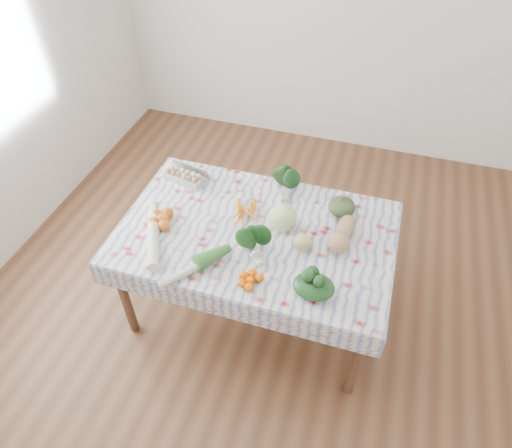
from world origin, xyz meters
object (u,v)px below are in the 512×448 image
kabocha_squash (342,206)px  cabbage (283,218)px  egg_carton (184,177)px  dining_table (256,240)px  grapefruit (302,242)px  butternut_squash (342,234)px

kabocha_squash → cabbage: (-0.32, -0.24, 0.03)m
egg_carton → cabbage: (0.76, -0.24, 0.05)m
dining_table → egg_carton: size_ratio=5.71×
kabocha_squash → egg_carton: bearing=-179.9°
dining_table → grapefruit: bearing=-11.2°
grapefruit → egg_carton: bearing=157.8°
cabbage → dining_table: bearing=-153.8°
kabocha_squash → grapefruit: size_ratio=1.62×
cabbage → egg_carton: bearing=162.5°
egg_carton → grapefruit: size_ratio=2.69×
egg_carton → grapefruit: 0.98m
kabocha_squash → grapefruit: kabocha_squash is taller
dining_table → cabbage: bearing=26.2°
cabbage → grapefruit: 0.20m
butternut_squash → cabbage: bearing=-172.5°
egg_carton → cabbage: 0.79m
grapefruit → cabbage: bearing=139.1°
dining_table → cabbage: (0.15, 0.07, 0.17)m
cabbage → butternut_squash: bearing=-0.6°
butternut_squash → dining_table: bearing=-164.2°
egg_carton → kabocha_squash: kabocha_squash is taller
butternut_squash → egg_carton: bearing=175.9°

